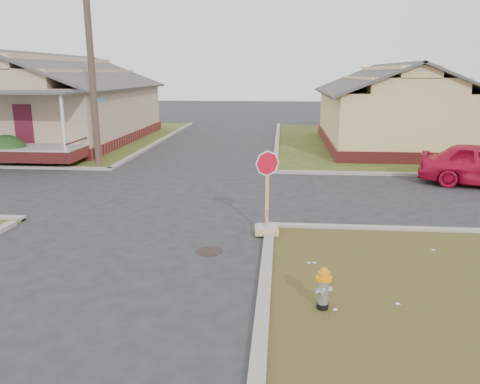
{
  "coord_description": "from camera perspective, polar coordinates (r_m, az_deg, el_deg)",
  "views": [
    {
      "loc": [
        3.87,
        -10.86,
        4.16
      ],
      "look_at": [
        2.81,
        1.0,
        1.1
      ],
      "focal_mm": 35.0,
      "sensor_mm": 36.0,
      "label": 1
    }
  ],
  "objects": [
    {
      "name": "ground",
      "position": [
        12.26,
        -13.68,
        -5.86
      ],
      "size": [
        120.0,
        120.0,
        0.0
      ],
      "primitive_type": "plane",
      "color": "#252527",
      "rests_on": "ground"
    },
    {
      "name": "verge_far_left",
      "position": [
        33.69,
        -25.14,
        5.99
      ],
      "size": [
        19.0,
        19.0,
        0.05
      ],
      "primitive_type": "cube",
      "color": "#313F16",
      "rests_on": "ground"
    },
    {
      "name": "curbs",
      "position": [
        16.85,
        -8.33,
        -0.05
      ],
      "size": [
        80.0,
        40.0,
        0.12
      ],
      "primitive_type": null,
      "color": "gray",
      "rests_on": "ground"
    },
    {
      "name": "manhole",
      "position": [
        11.29,
        -3.78,
        -7.21
      ],
      "size": [
        0.64,
        0.64,
        0.01
      ],
      "primitive_type": "cylinder",
      "color": "black",
      "rests_on": "ground"
    },
    {
      "name": "corner_house",
      "position": [
        30.9,
        -21.92,
        9.89
      ],
      "size": [
        10.1,
        15.5,
        5.3
      ],
      "color": "maroon",
      "rests_on": "ground"
    },
    {
      "name": "side_house_yellow",
      "position": [
        28.11,
        17.96,
        9.69
      ],
      "size": [
        7.6,
        11.6,
        4.7
      ],
      "color": "maroon",
      "rests_on": "ground"
    },
    {
      "name": "utility_pole",
      "position": [
        21.35,
        -17.72,
        15.09
      ],
      "size": [
        1.8,
        0.28,
        9.0
      ],
      "color": "#483229",
      "rests_on": "ground"
    },
    {
      "name": "fire_hydrant",
      "position": [
        8.57,
        10.14,
        -11.24
      ],
      "size": [
        0.29,
        0.29,
        0.79
      ],
      "rotation": [
        0.0,
        0.0,
        0.41
      ],
      "color": "black",
      "rests_on": "ground"
    },
    {
      "name": "stop_sign",
      "position": [
        12.25,
        3.28,
        -2.87
      ],
      "size": [
        0.62,
        0.61,
        2.2
      ],
      "rotation": [
        0.0,
        0.0,
        0.07
      ],
      "color": "tan",
      "rests_on": "ground"
    },
    {
      "name": "hedge_right",
      "position": [
        23.99,
        -26.58,
        4.54
      ],
      "size": [
        1.65,
        1.35,
        1.26
      ],
      "primitive_type": "ellipsoid",
      "color": "#1E3A15",
      "rests_on": "verge_far_left"
    }
  ]
}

